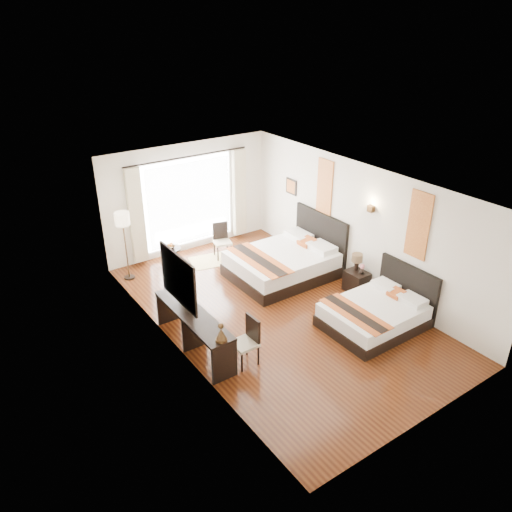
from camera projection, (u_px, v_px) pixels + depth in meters
floor at (276, 312)px, 10.43m from camera, size 4.50×7.50×0.01m
ceiling at (279, 184)px, 9.18m from camera, size 4.50×7.50×0.02m
wall_headboard at (359, 226)px, 10.94m from camera, size 0.01×7.50×2.80m
wall_desk at (174, 283)px, 8.66m from camera, size 0.01×7.50×2.80m
wall_window at (188, 198)px, 12.56m from camera, size 4.50×0.01×2.80m
wall_entry at (436, 347)px, 7.04m from camera, size 4.50×0.01×2.80m
window_glass at (189, 202)px, 12.59m from camera, size 2.40×0.02×2.20m
sheer_curtain at (190, 203)px, 12.55m from camera, size 2.30×0.02×2.10m
drape_left at (136, 216)px, 11.79m from camera, size 0.35×0.14×2.35m
drape_right at (239, 193)px, 13.27m from camera, size 0.35×0.14×2.35m
art_panel_near at (419, 225)px, 9.57m from camera, size 0.03×0.50×1.35m
art_panel_far at (325, 188)px, 11.55m from camera, size 0.03×0.50×1.35m
wall_sconce at (371, 209)px, 10.44m from camera, size 0.10×0.14×0.14m
mirror_frame at (178, 278)px, 8.51m from camera, size 0.04×1.25×0.95m
mirror_glass at (180, 278)px, 8.52m from camera, size 0.01×1.12×0.82m
bed_near at (377, 313)px, 9.86m from camera, size 1.93×1.50×1.08m
bed_far at (285, 262)px, 11.71m from camera, size 2.37×1.84×1.34m
nightstand at (357, 281)px, 11.09m from camera, size 0.40×0.50×0.48m
table_lamp at (357, 259)px, 10.93m from camera, size 0.24×0.24×0.38m
vase at (362, 270)px, 10.88m from camera, size 0.13×0.13×0.12m
console_desk at (194, 331)px, 9.15m from camera, size 0.50×2.20×0.76m
television at (181, 291)px, 9.21m from camera, size 0.30×0.87×0.50m
bronze_figurine at (221, 333)px, 8.18m from camera, size 0.22×0.22×0.30m
desk_chair at (245, 350)px, 8.80m from camera, size 0.43×0.43×0.90m
floor_lamp at (123, 223)px, 11.11m from camera, size 0.33×0.33×1.65m
side_table at (172, 258)px, 12.04m from camera, size 0.47×0.47×0.55m
fruit_bowl at (170, 247)px, 11.91m from camera, size 0.27×0.27×0.05m
window_chair at (222, 247)px, 12.61m from camera, size 0.51×0.51×0.89m
jute_rug at (213, 260)px, 12.55m from camera, size 1.26×0.97×0.01m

